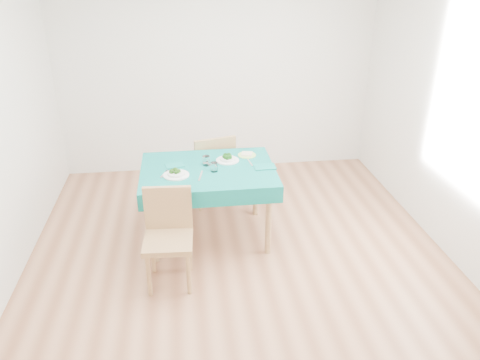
{
  "coord_description": "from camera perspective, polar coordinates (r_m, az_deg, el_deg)",
  "views": [
    {
      "loc": [
        -0.47,
        -3.64,
        2.6
      ],
      "look_at": [
        0.0,
        0.0,
        0.85
      ],
      "focal_mm": 35.0,
      "sensor_mm": 36.0,
      "label": 1
    }
  ],
  "objects": [
    {
      "name": "knife_near",
      "position": [
        4.38,
        -4.83,
        0.52
      ],
      "size": [
        0.06,
        0.23,
        0.0
      ],
      "primitive_type": "cube",
      "rotation": [
        0.0,
        0.0,
        -0.2
      ],
      "color": "silver",
      "rests_on": "table"
    },
    {
      "name": "knife_far",
      "position": [
        4.66,
        1.21,
        2.19
      ],
      "size": [
        0.04,
        0.21,
        0.0
      ],
      "primitive_type": "cube",
      "rotation": [
        0.0,
        0.0,
        0.13
      ],
      "color": "silver",
      "rests_on": "table"
    },
    {
      "name": "bowl_far",
      "position": [
        4.68,
        -1.54,
        2.74
      ],
      "size": [
        0.23,
        0.23,
        0.07
      ],
      "primitive_type": null,
      "color": "white",
      "rests_on": "table"
    },
    {
      "name": "side_plate",
      "position": [
        4.82,
        0.85,
        3.07
      ],
      "size": [
        0.19,
        0.19,
        0.01
      ],
      "primitive_type": "cylinder",
      "color": "#B3E26E",
      "rests_on": "table"
    },
    {
      "name": "fork_far",
      "position": [
        4.64,
        -3.9,
        2.03
      ],
      "size": [
        0.07,
        0.16,
        0.0
      ],
      "primitive_type": "cube",
      "rotation": [
        0.0,
        0.0,
        0.33
      ],
      "color": "silver",
      "rests_on": "table"
    },
    {
      "name": "napkin_near",
      "position": [
        4.62,
        -7.97,
        1.77
      ],
      "size": [
        0.2,
        0.16,
        0.01
      ],
      "primitive_type": "cube",
      "rotation": [
        0.0,
        0.0,
        0.21
      ],
      "color": "#0D756C",
      "rests_on": "table"
    },
    {
      "name": "napkin_far",
      "position": [
        4.54,
        3.04,
        1.61
      ],
      "size": [
        0.21,
        0.15,
        0.01
      ],
      "primitive_type": "cube",
      "rotation": [
        0.0,
        0.0,
        0.03
      ],
      "color": "#0D756C",
      "rests_on": "table"
    },
    {
      "name": "fork_near",
      "position": [
        4.45,
        -9.25,
        0.71
      ],
      "size": [
        0.07,
        0.16,
        0.0
      ],
      "primitive_type": "cube",
      "rotation": [
        0.0,
        0.0,
        -0.35
      ],
      "color": "silver",
      "rests_on": "table"
    },
    {
      "name": "tumbler_side",
      "position": [
        4.45,
        -3.19,
        1.6
      ],
      "size": [
        0.07,
        0.07,
        0.09
      ],
      "primitive_type": "cylinder",
      "color": "white",
      "rests_on": "table"
    },
    {
      "name": "tumbler_center",
      "position": [
        4.59,
        -4.14,
        2.38
      ],
      "size": [
        0.07,
        0.07,
        0.1
      ],
      "primitive_type": "cylinder",
      "color": "white",
      "rests_on": "table"
    },
    {
      "name": "chair_far",
      "position": [
        5.32,
        -3.78,
        3.13
      ],
      "size": [
        0.59,
        0.62,
        1.17
      ],
      "primitive_type": "cube",
      "rotation": [
        0.0,
        0.0,
        3.41
      ],
      "color": "#977247",
      "rests_on": "ground"
    },
    {
      "name": "chair_near",
      "position": [
        4.0,
        -8.82,
        -6.32
      ],
      "size": [
        0.44,
        0.47,
        1.03
      ],
      "primitive_type": "cube",
      "rotation": [
        0.0,
        0.0,
        -0.06
      ],
      "color": "#977247",
      "rests_on": "ground"
    },
    {
      "name": "bread_slice",
      "position": [
        4.82,
        0.85,
        3.21
      ],
      "size": [
        0.13,
        0.13,
        0.02
      ],
      "primitive_type": "cube",
      "rotation": [
        0.0,
        0.0,
        -0.22
      ],
      "color": "beige",
      "rests_on": "side_plate"
    },
    {
      "name": "table",
      "position": [
        4.7,
        -3.81,
        -2.82
      ],
      "size": [
        1.28,
        0.98,
        0.76
      ],
      "primitive_type": "cube",
      "color": "#096A63",
      "rests_on": "ground"
    },
    {
      "name": "room_shell",
      "position": [
        3.88,
        -0.0,
        6.65
      ],
      "size": [
        4.02,
        4.52,
        2.73
      ],
      "color": "brown",
      "rests_on": "ground"
    },
    {
      "name": "bowl_near",
      "position": [
        4.39,
        -7.8,
        0.96
      ],
      "size": [
        0.24,
        0.24,
        0.07
      ],
      "primitive_type": null,
      "color": "white",
      "rests_on": "table"
    }
  ]
}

